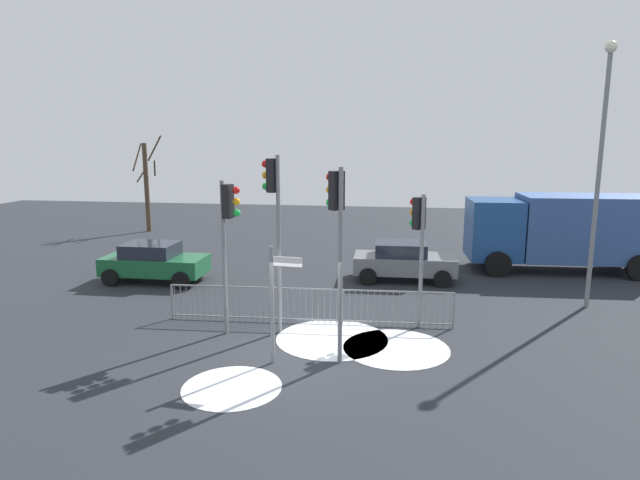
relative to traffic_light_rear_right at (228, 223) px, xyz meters
name	(u,v)px	position (x,y,z in m)	size (l,w,h in m)	color
ground_plane	(293,356)	(2.00, -1.31, -3.11)	(60.00, 60.00, 0.00)	#26282D
traffic_light_rear_right	(228,223)	(0.00, 0.00, 0.00)	(0.56, 0.35, 4.25)	slate
traffic_light_mid_left	(274,204)	(1.18, 0.37, 0.48)	(0.53, 0.40, 4.91)	slate
traffic_light_mid_right	(419,230)	(5.08, 1.44, -0.31)	(0.45, 0.48, 3.83)	slate
traffic_light_foreground_left	(337,221)	(3.09, -1.37, 0.33)	(0.46, 0.47, 4.71)	slate
direction_sign_post	(275,298)	(1.66, -1.75, -1.49)	(0.79, 0.14, 2.88)	slate
pedestrian_guard_railing	(309,305)	(1.99, 1.14, -2.56)	(8.32, 0.41, 1.07)	slate
car_green_near	(154,262)	(-4.56, 4.92, -2.35)	(3.80, 1.92, 1.47)	#195933
car_grey_mid	(404,261)	(4.74, 6.49, -2.35)	(3.83, 1.98, 1.47)	slate
delivery_truck	(560,229)	(10.96, 8.86, -1.38)	(7.14, 2.95, 3.10)	#33518C
street_lamp	(601,153)	(10.57, 4.03, 1.77)	(0.36, 0.36, 8.17)	slate
bare_tree_left	(147,184)	(-9.85, 15.41, -0.38)	(1.55, 1.46, 5.50)	#473828
snow_patch_kerb	(232,387)	(1.02, -3.18, -3.11)	(2.18, 2.18, 0.01)	silver
snow_patch_island	(332,339)	(2.82, 0.00, -3.11)	(3.03, 3.03, 0.01)	white
snow_patch_verge	(396,348)	(4.54, -0.41, -3.11)	(2.75, 2.75, 0.01)	white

